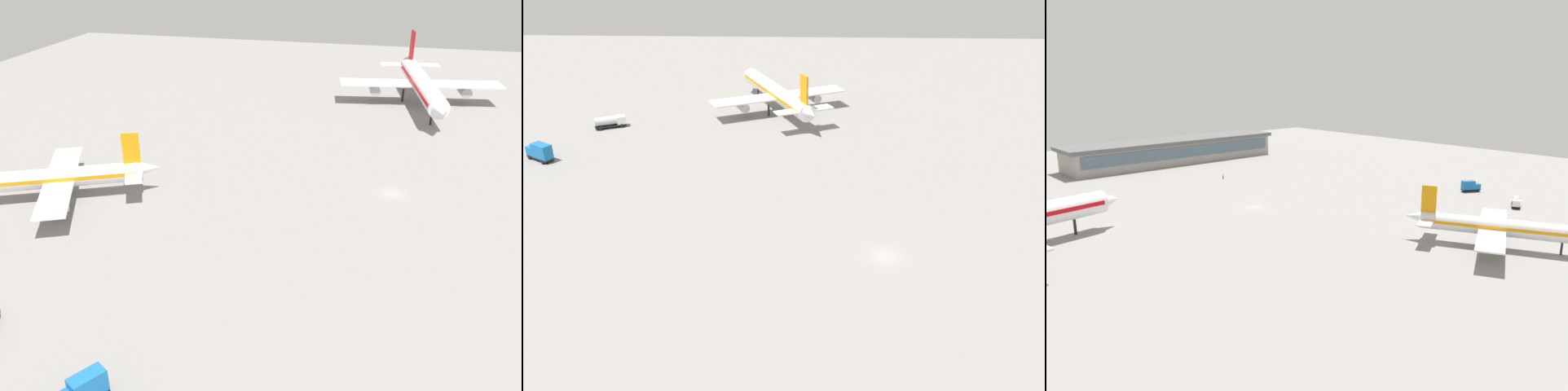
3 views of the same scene
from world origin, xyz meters
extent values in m
plane|color=gray|center=(0.00, 0.00, 0.00)|extent=(288.00, 288.00, 0.00)
cylinder|color=white|center=(-17.26, 59.95, 4.29)|extent=(17.21, 30.91, 3.58)
cone|color=white|center=(-24.71, 75.60, 4.29)|extent=(4.61, 4.69, 3.40)
cone|color=white|center=(-9.81, 44.29, 4.83)|extent=(4.51, 5.27, 2.86)
cube|color=orange|center=(-17.26, 59.95, 4.56)|extent=(16.72, 29.77, 0.64)
cube|color=white|center=(-16.56, 58.48, 3.94)|extent=(30.14, 17.98, 0.32)
cylinder|color=#A5A8AD|center=(-24.37, 54.76, 2.68)|extent=(3.59, 4.66, 1.97)
cylinder|color=#A5A8AD|center=(-8.75, 62.20, 2.68)|extent=(3.59, 4.66, 1.97)
cube|color=white|center=(-10.97, 46.73, 4.65)|extent=(12.41, 7.94, 0.26)
cube|color=orange|center=(-10.97, 46.73, 8.95)|extent=(1.69, 2.99, 5.73)
cylinder|color=black|center=(-22.15, 70.23, 1.25)|extent=(0.43, 0.43, 2.50)
cylinder|color=black|center=(-18.73, 56.37, 1.25)|extent=(0.43, 0.43, 2.50)
cylinder|color=black|center=(-13.56, 58.83, 1.25)|extent=(0.43, 0.43, 2.50)
cube|color=black|center=(-51.48, 47.52, 0.55)|extent=(6.51, 4.41, 0.30)
cube|color=white|center=(-49.45, 48.48, 1.50)|extent=(2.44, 2.49, 1.60)
cube|color=#3F596B|center=(-48.72, 48.83, 1.82)|extent=(0.76, 1.48, 0.90)
cylinder|color=#B7B7BC|center=(-52.29, 47.13, 1.60)|extent=(4.84, 3.55, 1.80)
cylinder|color=black|center=(-49.89, 49.32, 0.40)|extent=(0.85, 0.61, 0.80)
cylinder|color=black|center=(-49.08, 47.60, 0.40)|extent=(0.85, 0.61, 0.80)
cylinder|color=black|center=(-53.88, 47.43, 0.40)|extent=(0.85, 0.61, 0.80)
cylinder|color=black|center=(-53.07, 45.72, 0.40)|extent=(0.85, 0.61, 0.80)
cube|color=black|center=(-58.98, 30.04, 0.55)|extent=(5.76, 4.57, 0.30)
cube|color=#1966B2|center=(-60.59, 31.05, 1.50)|extent=(2.53, 2.56, 1.60)
cube|color=#3F596B|center=(-61.28, 31.47, 1.82)|extent=(0.91, 1.40, 0.90)
cube|color=#1966B2|center=(-58.21, 29.56, 2.00)|extent=(4.23, 3.62, 2.60)
cylinder|color=black|center=(-61.14, 30.27, 0.40)|extent=(0.84, 0.68, 0.80)
cylinder|color=black|center=(-60.14, 31.88, 0.40)|extent=(0.84, 0.68, 0.80)
cylinder|color=black|center=(-57.82, 28.20, 0.40)|extent=(0.84, 0.68, 0.80)
cylinder|color=black|center=(-56.81, 29.81, 0.40)|extent=(0.84, 0.68, 0.80)
camera|label=1|loc=(-95.19, 1.93, 44.84)|focal=37.74mm
camera|label=2|loc=(-11.00, -63.41, 40.87)|focal=38.89mm
camera|label=3|loc=(77.97, 104.20, 34.74)|focal=34.60mm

